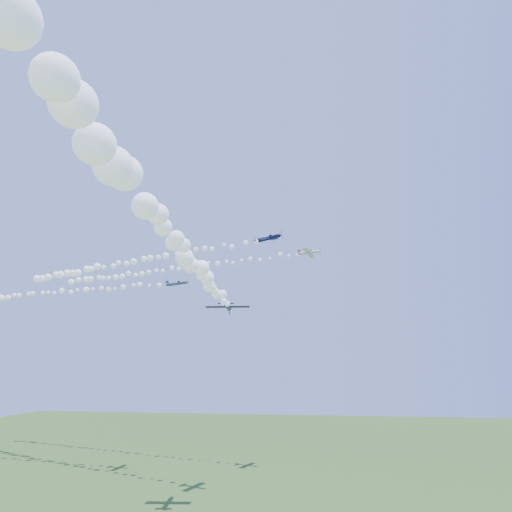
# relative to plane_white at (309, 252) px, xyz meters

# --- Properties ---
(ground) EXTENTS (260.00, 260.00, 0.00)m
(ground) POSITION_rel_plane_white_xyz_m (-16.32, -13.95, -50.66)
(ground) COLOR #2B491B
(ground) RESTS_ON ground
(plane_white) EXTENTS (6.14, 6.47, 1.85)m
(plane_white) POSITION_rel_plane_white_xyz_m (0.00, 0.00, 0.00)
(plane_white) COLOR silver
(smoke_trail_white) EXTENTS (76.90, 25.12, 2.69)m
(smoke_trail_white) POSITION_rel_plane_white_xyz_m (-40.17, 12.30, -0.30)
(smoke_trail_white) COLOR white
(plane_navy) EXTENTS (6.64, 6.95, 2.12)m
(plane_navy) POSITION_rel_plane_white_xyz_m (-8.00, -19.72, -1.82)
(plane_navy) COLOR #0C0F36
(smoke_trail_navy) EXTENTS (72.86, 31.93, 2.68)m
(smoke_trail_navy) POSITION_rel_plane_white_xyz_m (-46.19, -3.73, -2.04)
(smoke_trail_navy) COLOR white
(plane_grey) EXTENTS (6.27, 6.46, 2.00)m
(plane_grey) POSITION_rel_plane_white_xyz_m (-32.01, -5.68, -8.13)
(plane_grey) COLOR #3A3E54
(smoke_trail_grey) EXTENTS (77.59, 15.51, 2.90)m
(smoke_trail_grey) POSITION_rel_plane_white_xyz_m (-72.62, 1.46, -8.55)
(smoke_trail_grey) COLOR white
(plane_black) EXTENTS (8.07, 7.61, 2.36)m
(plane_black) POSITION_rel_plane_white_xyz_m (-14.52, -28.45, -17.04)
(plane_black) COLOR black
(smoke_trail_black) EXTENTS (11.40, 80.57, 3.07)m
(smoke_trail_black) POSITION_rel_plane_white_xyz_m (-9.81, -70.98, -17.29)
(smoke_trail_black) COLOR white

